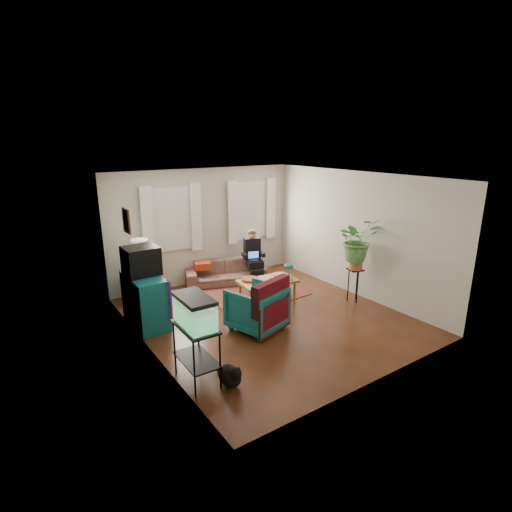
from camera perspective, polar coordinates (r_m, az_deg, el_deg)
floor at (r=7.59m, az=1.71°, el=-8.71°), size 4.50×5.00×0.01m
ceiling at (r=6.90m, az=1.90°, el=11.24°), size 4.50×5.00×0.01m
wall_back at (r=9.21m, az=-7.36°, el=4.26°), size 4.50×0.01×2.60m
wall_front at (r=5.42m, az=17.54°, el=-5.17°), size 4.50×0.01×2.60m
wall_left at (r=6.15m, az=-15.48°, el=-2.42°), size 0.01×5.00×2.60m
wall_right at (r=8.61m, az=14.05°, el=3.03°), size 0.01×5.00×2.60m
window_left at (r=8.82m, az=-12.01°, el=5.15°), size 1.08×0.04×1.38m
window_right at (r=9.76m, az=-0.77°, el=6.57°), size 1.08×0.04×1.38m
curtains_left at (r=8.75m, az=-11.81°, el=5.07°), size 1.36×0.06×1.50m
curtains_right at (r=9.70m, az=-0.51°, el=6.51°), size 1.36×0.06×1.50m
picture_frame at (r=6.78m, az=-17.98°, el=4.81°), size 0.04×0.32×0.40m
area_rug at (r=8.68m, az=-0.39°, el=-5.31°), size 2.07×1.69×0.01m
sofa at (r=9.20m, az=-4.38°, el=-1.75°), size 1.97×1.26×0.72m
seated_person at (r=9.29m, az=-0.41°, el=-0.31°), size 0.61×0.68×1.09m
side_table at (r=8.53m, az=-15.86°, el=-3.95°), size 0.55×0.55×0.68m
table_lamp at (r=8.34m, az=-16.19°, el=0.14°), size 0.41×0.41×0.62m
dresser at (r=7.37m, az=-15.54°, el=-6.17°), size 0.54×1.05×0.93m
crt_tv at (r=7.23m, az=-16.10°, el=-0.63°), size 0.58×0.53×0.50m
aquarium_stand at (r=5.64m, az=-8.47°, el=-13.65°), size 0.42×0.75×0.83m
aquarium at (r=5.35m, az=-8.76°, el=-7.78°), size 0.38×0.68×0.44m
black_cat at (r=5.62m, az=-3.80°, el=-16.42°), size 0.29×0.43×0.36m
armchair at (r=6.98m, az=0.08°, el=-7.13°), size 1.03×1.00×0.86m
serape_throw at (r=6.72m, az=2.30°, el=-6.44°), size 0.89×0.44×0.71m
coffee_table at (r=8.16m, az=1.65°, el=-5.03°), size 1.21×0.75×0.48m
cup_a at (r=7.85m, az=0.37°, el=-3.64°), size 0.14×0.14×0.10m
cup_b at (r=7.93m, az=2.66°, el=-3.48°), size 0.12×0.12×0.10m
bowl at (r=8.30m, az=3.20°, el=-2.72°), size 0.25×0.25×0.06m
snack_tray at (r=8.06m, az=-0.84°, el=-3.34°), size 0.39×0.39×0.04m
birdcage at (r=8.09m, az=4.67°, el=-2.23°), size 0.21×0.21×0.33m
plant_stand at (r=8.41m, az=13.84°, el=-4.07°), size 0.35×0.35×0.69m
potted_plant at (r=8.16m, az=14.23°, el=1.37°), size 0.93×0.85×0.88m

